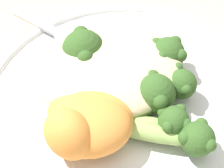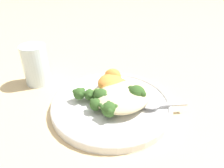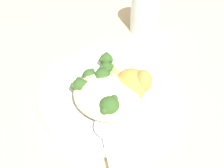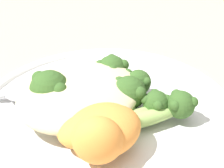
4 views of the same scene
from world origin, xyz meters
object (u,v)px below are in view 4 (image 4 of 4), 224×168
at_px(broccoli_stalk_1, 148,108).
at_px(broccoli_stalk_4, 112,78).
at_px(broccoli_stalk_6, 90,92).
at_px(sweet_potato_chunk_0, 99,126).
at_px(broccoli_stalk_3, 127,97).
at_px(plate, 105,117).
at_px(sweet_potato_chunk_2, 86,129).
at_px(broccoli_stalk_2, 130,97).
at_px(sweet_potato_chunk_3, 106,130).
at_px(broccoli_stalk_0, 159,112).
at_px(sweet_potato_chunk_1, 98,140).
at_px(broccoli_stalk_5, 104,89).
at_px(spoon, 18,94).
at_px(quinoa_mound, 79,94).
at_px(broccoli_stalk_7, 58,95).

height_order(broccoli_stalk_1, broccoli_stalk_4, broccoli_stalk_4).
distance_m(broccoli_stalk_6, sweet_potato_chunk_0, 0.07).
bearing_deg(broccoli_stalk_4, broccoli_stalk_3, -160.50).
height_order(plate, broccoli_stalk_4, broccoli_stalk_4).
bearing_deg(sweet_potato_chunk_2, broccoli_stalk_2, 4.16).
height_order(broccoli_stalk_6, sweet_potato_chunk_3, sweet_potato_chunk_3).
distance_m(plate, broccoli_stalk_1, 0.05).
bearing_deg(sweet_potato_chunk_2, broccoli_stalk_0, -25.44).
relative_size(broccoli_stalk_4, sweet_potato_chunk_1, 2.14).
height_order(broccoli_stalk_0, broccoli_stalk_3, broccoli_stalk_3).
xyz_separation_m(broccoli_stalk_3, broccoli_stalk_5, (0.00, 0.04, -0.01)).
bearing_deg(spoon, quinoa_mound, 161.84).
xyz_separation_m(broccoli_stalk_2, broccoli_stalk_6, (-0.02, 0.04, -0.00)).
bearing_deg(spoon, broccoli_stalk_4, -174.40).
xyz_separation_m(broccoli_stalk_6, sweet_potato_chunk_0, (-0.04, -0.05, 0.00)).
distance_m(broccoli_stalk_0, broccoli_stalk_5, 0.07).
bearing_deg(sweet_potato_chunk_2, broccoli_stalk_6, 42.85).
bearing_deg(broccoli_stalk_6, broccoli_stalk_3, -139.22).
relative_size(broccoli_stalk_2, broccoli_stalk_5, 1.11).
bearing_deg(broccoli_stalk_7, broccoli_stalk_5, -120.70).
bearing_deg(sweet_potato_chunk_2, quinoa_mound, 53.92).
xyz_separation_m(quinoa_mound, broccoli_stalk_4, (0.05, -0.00, -0.00)).
xyz_separation_m(broccoli_stalk_2, broccoli_stalk_5, (-0.01, 0.03, -0.00)).
height_order(broccoli_stalk_4, sweet_potato_chunk_1, sweet_potato_chunk_1).
distance_m(plate, broccoli_stalk_2, 0.04).
xyz_separation_m(broccoli_stalk_4, broccoli_stalk_6, (-0.03, 0.00, -0.00)).
relative_size(broccoli_stalk_3, broccoli_stalk_4, 0.78).
height_order(sweet_potato_chunk_1, spoon, sweet_potato_chunk_1).
relative_size(broccoli_stalk_7, sweet_potato_chunk_0, 1.77).
height_order(broccoli_stalk_2, sweet_potato_chunk_2, same).
xyz_separation_m(broccoli_stalk_2, sweet_potato_chunk_1, (-0.08, -0.03, 0.01)).
distance_m(sweet_potato_chunk_2, spoon, 0.11).
bearing_deg(plate, sweet_potato_chunk_2, -156.43).
height_order(broccoli_stalk_2, sweet_potato_chunk_3, sweet_potato_chunk_3).
distance_m(broccoli_stalk_2, broccoli_stalk_3, 0.01).
relative_size(broccoli_stalk_6, sweet_potato_chunk_2, 1.77).
distance_m(broccoli_stalk_2, sweet_potato_chunk_2, 0.07).
xyz_separation_m(broccoli_stalk_0, broccoli_stalk_2, (0.00, 0.04, -0.00)).
bearing_deg(sweet_potato_chunk_2, sweet_potato_chunk_3, -70.15).
bearing_deg(broccoli_stalk_0, quinoa_mound, 141.11).
height_order(sweet_potato_chunk_1, sweet_potato_chunk_2, sweet_potato_chunk_1).
xyz_separation_m(broccoli_stalk_2, broccoli_stalk_3, (-0.01, -0.00, 0.00)).
bearing_deg(broccoli_stalk_3, sweet_potato_chunk_3, 178.77).
distance_m(quinoa_mound, sweet_potato_chunk_1, 0.08).
relative_size(broccoli_stalk_3, broccoli_stalk_5, 0.80).
relative_size(broccoli_stalk_0, broccoli_stalk_1, 1.51).
relative_size(broccoli_stalk_1, sweet_potato_chunk_1, 1.59).
height_order(broccoli_stalk_4, broccoli_stalk_7, broccoli_stalk_7).
xyz_separation_m(broccoli_stalk_3, sweet_potato_chunk_0, (-0.05, -0.01, -0.00)).
bearing_deg(plate, broccoli_stalk_5, 48.48).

